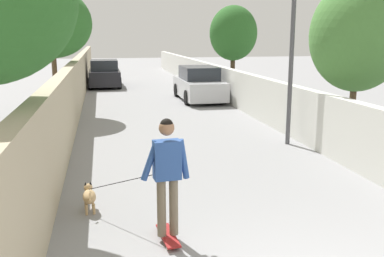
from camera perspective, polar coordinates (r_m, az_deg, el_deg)
The scene contains 12 objects.
ground_plane at distance 18.13m, azimuth -4.39°, elevation 2.76°, with size 80.00×80.00×0.00m, color gray.
wall_left at distance 15.90m, azimuth -15.21°, elevation 4.65°, with size 48.00×0.30×1.98m, color tan.
fence_right at distance 16.82m, azimuth 7.52°, elevation 4.54°, with size 48.00×0.30×1.50m, color silver.
tree_right_near at distance 23.78m, azimuth 5.42°, elevation 12.27°, with size 2.53×2.53×4.48m.
tree_right_far at distance 13.28m, azimuth 20.83°, elevation 11.23°, with size 2.65×2.65×4.48m.
tree_left_distant at distance 16.84m, azimuth -17.88°, elevation 12.95°, with size 2.86×2.86×4.61m.
lamp_post at distance 11.97m, azimuth 12.99°, elevation 11.89°, with size 0.36×0.36×4.32m.
skateboard at distance 6.58m, azimuth -3.16°, elevation -13.82°, with size 0.81×0.27×0.08m.
person_skateboarder at distance 6.19m, azimuth -3.27°, elevation -5.18°, with size 0.25×0.71×1.73m.
dog at distance 7.68m, azimuth -13.24°, elevation -8.54°, with size 1.65×1.28×1.06m.
car_near at distance 20.08m, azimuth 0.90°, elevation 5.76°, with size 4.29×1.80×1.54m.
car_far at distance 25.96m, azimuth -11.36°, elevation 6.97°, with size 3.92×1.80×1.54m.
Camera 1 is at (-3.75, 2.25, 2.94)m, focal length 40.82 mm.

